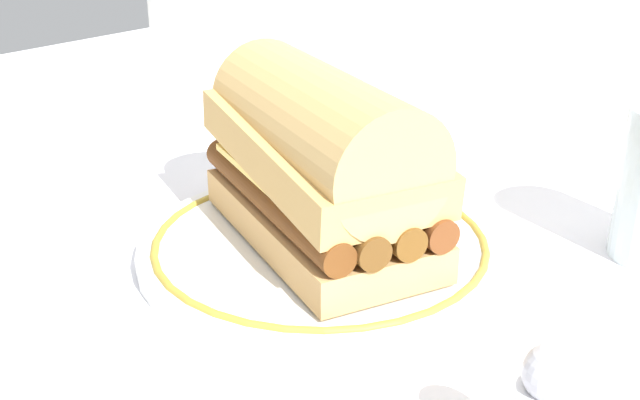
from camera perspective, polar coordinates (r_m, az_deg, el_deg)
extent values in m
plane|color=white|center=(0.60, -1.91, -3.94)|extent=(1.50, 1.50, 0.00)
cylinder|color=white|center=(0.60, 0.00, -3.43)|extent=(0.27, 0.27, 0.01)
torus|color=#B29333|center=(0.59, 0.00, -2.92)|extent=(0.25, 0.25, 0.01)
cube|color=tan|center=(0.59, 0.00, -1.52)|extent=(0.23, 0.16, 0.03)
cylinder|color=brown|center=(0.56, -3.32, 0.03)|extent=(0.20, 0.09, 0.02)
cylinder|color=brown|center=(0.57, -1.09, 0.47)|extent=(0.20, 0.09, 0.02)
cylinder|color=brown|center=(0.58, 1.07, 0.90)|extent=(0.20, 0.09, 0.02)
cylinder|color=brown|center=(0.59, 3.15, 1.31)|extent=(0.20, 0.09, 0.02)
cube|color=#EFC64C|center=(0.57, 0.00, 1.98)|extent=(0.19, 0.15, 0.01)
cube|color=tan|center=(0.56, 0.00, 3.63)|extent=(0.23, 0.16, 0.05)
cylinder|color=tan|center=(0.56, 0.00, 5.08)|extent=(0.22, 0.15, 0.09)
sphere|color=silver|center=(0.39, 16.25, -11.74)|extent=(0.03, 0.03, 0.03)
cube|color=silver|center=(0.74, 4.48, 1.85)|extent=(0.08, 0.05, 0.01)
cube|color=black|center=(0.80, 2.50, 3.86)|extent=(0.06, 0.04, 0.01)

